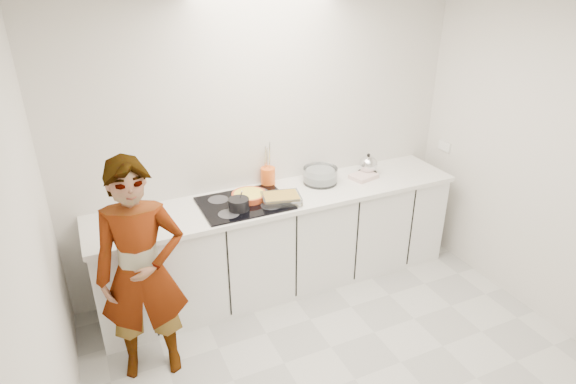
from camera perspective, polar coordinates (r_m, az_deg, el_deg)
name	(u,v)px	position (r m, az deg, el deg)	size (l,w,h in m)	color
floor	(355,379)	(3.74, 7.98, -21.14)	(3.60, 3.20, 0.00)	beige
wall_back	(267,141)	(4.24, -2.50, 6.07)	(3.60, 0.00, 2.60)	silver
wall_left	(39,299)	(2.55, -27.45, -11.19)	(0.00, 3.20, 2.60)	silver
wall_right	(570,172)	(4.17, 30.41, 2.10)	(0.02, 3.20, 2.60)	silver
base_cabinets	(282,243)	(4.34, -0.67, -6.05)	(3.20, 0.58, 0.87)	white
countertop	(282,197)	(4.12, -0.70, -0.64)	(3.24, 0.64, 0.04)	white
hob	(244,203)	(3.98, -5.19, -1.33)	(0.72, 0.54, 0.01)	black
tart_dish	(249,195)	(4.03, -4.64, -0.41)	(0.38, 0.38, 0.05)	#C8471F
saucepan	(239,204)	(3.85, -5.85, -1.44)	(0.18, 0.18, 0.16)	black
baking_dish	(281,198)	(3.96, -0.82, -0.72)	(0.36, 0.29, 0.06)	silver
mixing_bowl	(320,176)	(4.34, 3.84, 1.90)	(0.32, 0.32, 0.14)	silver
tea_towel	(364,176)	(4.49, 8.94, 1.85)	(0.24, 0.17, 0.04)	white
kettle	(368,165)	(4.57, 9.45, 3.14)	(0.24, 0.24, 0.20)	black
utensil_crock	(268,176)	(4.29, -2.39, 1.87)	(0.13, 0.13, 0.16)	orange
cook	(142,273)	(3.42, -16.93, -9.17)	(0.60, 0.39, 1.64)	white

